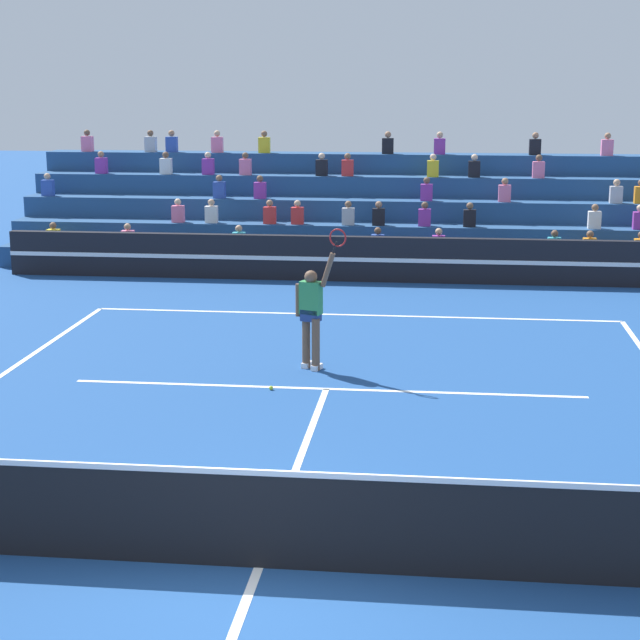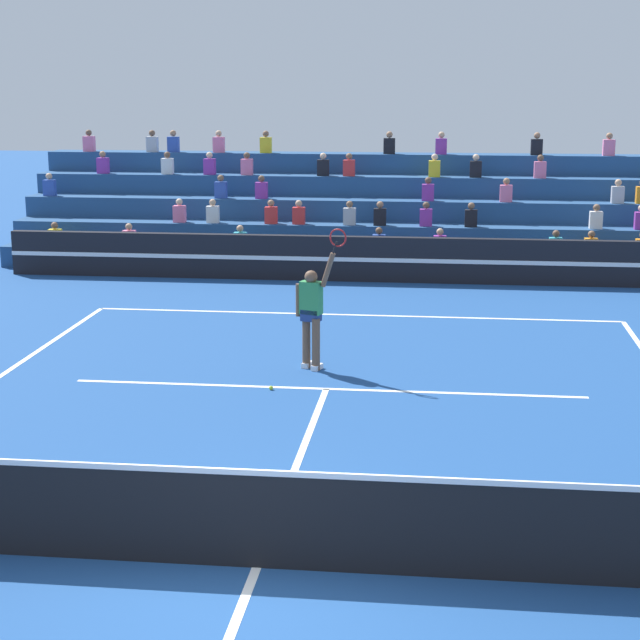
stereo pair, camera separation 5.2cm
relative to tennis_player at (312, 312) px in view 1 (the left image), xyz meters
name	(u,v)px [view 1 (the left image)]	position (x,y,z in m)	size (l,w,h in m)	color
ground_plane	(259,568)	(0.38, -7.61, -0.99)	(120.00, 120.00, 0.00)	navy
court_lines	(259,567)	(0.38, -7.61, -0.98)	(11.10, 23.90, 0.01)	white
tennis_net	(258,518)	(0.38, -7.61, -0.44)	(12.00, 0.10, 1.10)	black
sponsor_banner_wall	(367,259)	(0.38, 8.12, -0.44)	(18.00, 0.26, 1.10)	black
bleacher_stand	(377,220)	(0.38, 11.92, 0.03)	(19.43, 4.75, 3.38)	navy
tennis_player	(312,312)	(0.00, 0.00, 0.00)	(0.93, 0.47, 2.49)	brown
tennis_ball	(271,388)	(-0.50, -1.34, -0.95)	(0.07, 0.07, 0.07)	#C6DB33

